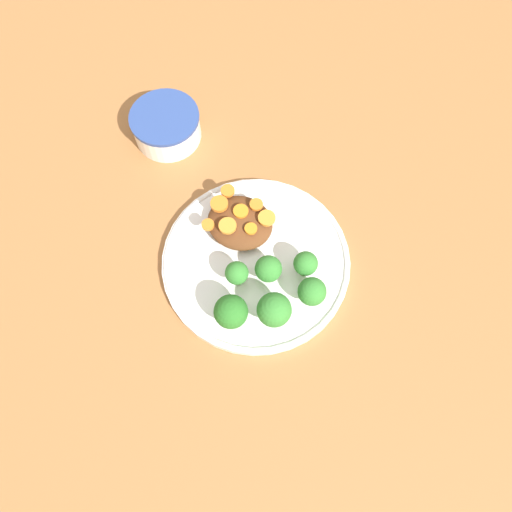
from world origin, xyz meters
TOP-DOWN VIEW (x-y plane):
  - ground_plane at (0.00, 0.00)m, footprint 4.00×4.00m
  - plate at (0.00, 0.00)m, footprint 0.28×0.28m
  - dip_bowl at (-0.23, 0.15)m, footprint 0.11×0.11m
  - stew_mound at (-0.04, 0.04)m, footprint 0.10×0.09m
  - broccoli_floret_0 at (0.01, -0.10)m, footprint 0.05×0.05m
  - broccoli_floret_1 at (0.07, 0.01)m, footprint 0.04×0.04m
  - broccoli_floret_2 at (0.06, -0.07)m, footprint 0.05×0.05m
  - broccoli_floret_3 at (0.03, -0.02)m, footprint 0.04×0.04m
  - broccoli_floret_4 at (-0.01, -0.04)m, footprint 0.03×0.03m
  - broccoli_floret_5 at (0.10, -0.02)m, footprint 0.04×0.04m
  - carrot_slice_0 at (-0.08, 0.05)m, footprint 0.03×0.03m
  - carrot_slice_1 at (-0.05, 0.05)m, footprint 0.02×0.02m
  - carrot_slice_2 at (-0.02, 0.03)m, footprint 0.02×0.02m
  - carrot_slice_3 at (-0.05, 0.02)m, footprint 0.03×0.03m
  - carrot_slice_4 at (-0.01, 0.05)m, footprint 0.03×0.03m
  - carrot_slice_5 at (-0.08, 0.07)m, footprint 0.02×0.02m
  - carrot_slice_6 at (-0.08, 0.01)m, footprint 0.02×0.02m
  - carrot_slice_7 at (-0.03, 0.07)m, footprint 0.02×0.02m

SIDE VIEW (x-z plane):
  - ground_plane at x=0.00m, z-range 0.00..0.00m
  - plate at x=0.00m, z-range 0.00..0.02m
  - dip_bowl at x=-0.23m, z-range 0.00..0.05m
  - stew_mound at x=-0.04m, z-range 0.01..0.04m
  - broccoli_floret_3 at x=0.03m, z-range 0.02..0.07m
  - broccoli_floret_5 at x=0.10m, z-range 0.02..0.07m
  - broccoli_floret_1 at x=0.07m, z-range 0.02..0.07m
  - broccoli_floret_4 at x=-0.01m, z-range 0.02..0.07m
  - carrot_slice_1 at x=-0.05m, z-range 0.04..0.05m
  - carrot_slice_2 at x=-0.02m, z-range 0.04..0.05m
  - carrot_slice_5 at x=-0.08m, z-range 0.04..0.05m
  - carrot_slice_4 at x=-0.01m, z-range 0.04..0.05m
  - carrot_slice_7 at x=-0.03m, z-range 0.04..0.05m
  - carrot_slice_3 at x=-0.05m, z-range 0.04..0.05m
  - carrot_slice_6 at x=-0.08m, z-range 0.04..0.05m
  - carrot_slice_0 at x=-0.08m, z-range 0.04..0.05m
  - broccoli_floret_0 at x=0.01m, z-range 0.02..0.08m
  - broccoli_floret_2 at x=0.06m, z-range 0.02..0.08m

